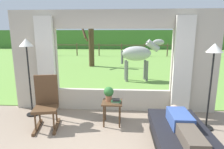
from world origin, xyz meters
TOP-DOWN VIEW (x-y plane):
  - back_wall_with_window at (0.00, 2.26)m, footprint 5.20×0.12m
  - curtain_panel_left at (-1.69, 2.12)m, footprint 0.44×0.10m
  - curtain_panel_right at (1.69, 2.12)m, footprint 0.44×0.10m
  - outdoor_pasture_lawn at (0.00, 13.16)m, footprint 36.00×21.68m
  - distant_hill_ridge at (0.00, 23.00)m, footprint 36.00×2.00m
  - recliner_sofa at (1.26, 0.48)m, footprint 0.92×1.71m
  - reclining_person at (1.26, 0.43)m, footprint 0.35×1.43m
  - rocking_chair at (-1.37, 1.23)m, footprint 0.58×0.76m
  - side_table at (0.03, 1.42)m, footprint 0.44×0.44m
  - potted_plant at (-0.05, 1.48)m, footprint 0.22×0.22m
  - book_stack at (0.12, 1.36)m, footprint 0.21×0.17m
  - floor_lamp_left at (-1.98, 1.77)m, footprint 0.32×0.32m
  - floor_lamp_right at (2.04, 1.34)m, footprint 0.32×0.32m
  - horse at (0.86, 5.46)m, footprint 1.82×0.75m
  - pasture_tree at (-1.73, 8.90)m, footprint 1.35×1.37m
  - pasture_fence_line at (0.00, 14.45)m, footprint 16.10×0.10m

SIDE VIEW (x-z plane):
  - outdoor_pasture_lawn at x=0.00m, z-range 0.00..0.02m
  - recliner_sofa at x=1.26m, z-range 0.01..0.43m
  - side_table at x=0.03m, z-range 0.17..0.69m
  - reclining_person at x=1.26m, z-range 0.41..0.63m
  - rocking_chair at x=-1.37m, z-range -0.01..1.11m
  - book_stack at x=0.12m, z-range 0.52..0.60m
  - potted_plant at x=-0.05m, z-range 0.54..0.86m
  - pasture_fence_line at x=0.00m, z-range 0.19..1.29m
  - horse at x=0.86m, z-range 0.29..2.02m
  - curtain_panel_left at x=-1.69m, z-range 0.00..2.40m
  - curtain_panel_right at x=1.69m, z-range 0.00..2.40m
  - distant_hill_ridge at x=0.00m, z-range 0.00..2.40m
  - back_wall_with_window at x=0.00m, z-range -0.03..2.52m
  - floor_lamp_right at x=2.04m, z-range 0.55..2.35m
  - floor_lamp_left at x=-1.98m, z-range 0.58..2.45m
  - pasture_tree at x=-1.73m, z-range 0.05..3.21m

